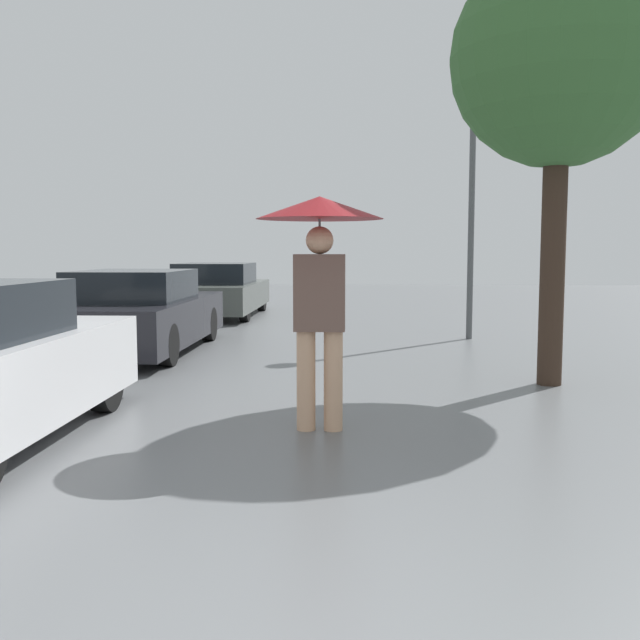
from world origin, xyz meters
TOP-DOWN VIEW (x-y plane):
  - pedestrian at (-0.35, 3.97)m, footprint 1.07×1.07m
  - parked_car_middle at (-3.30, 8.53)m, footprint 1.76×4.35m
  - parked_car_farthest at (-3.24, 14.50)m, footprint 1.89×4.55m
  - tree at (2.18, 6.16)m, footprint 2.39×2.39m
  - street_lamp at (1.95, 10.38)m, footprint 0.38×0.38m

SIDE VIEW (x-z plane):
  - parked_car_middle at x=-3.30m, z-range -0.04..1.20m
  - parked_car_farthest at x=-3.24m, z-range -0.03..1.21m
  - pedestrian at x=-0.35m, z-range 0.55..2.53m
  - street_lamp at x=1.95m, z-range 1.05..5.59m
  - tree at x=2.18m, z-range 1.19..6.01m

